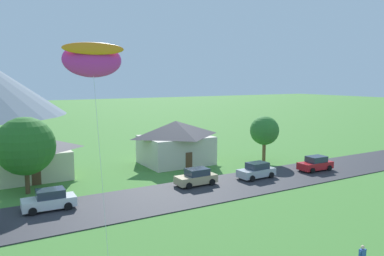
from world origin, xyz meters
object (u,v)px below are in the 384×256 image
(house_leftmost, at_px, (176,142))
(house_left_center, at_px, (31,156))
(tree_left_of_center, at_px, (264,131))
(parked_car_tan_mid_west, at_px, (196,177))
(parked_car_red_mid_east, at_px, (315,164))
(parked_car_silver_east_end, at_px, (256,171))
(kite_flyer_with_kite, at_px, (93,62))
(tree_center, at_px, (25,146))
(parked_car_white_west_end, at_px, (49,200))

(house_leftmost, distance_m, house_left_center, 17.00)
(tree_left_of_center, xyz_separation_m, parked_car_tan_mid_west, (-13.62, -5.45, -3.18))
(house_leftmost, bearing_deg, parked_car_red_mid_east, -43.98)
(house_left_center, xyz_separation_m, parked_car_tan_mid_west, (13.94, -11.44, -1.59))
(tree_left_of_center, bearing_deg, parked_car_silver_east_end, -135.88)
(parked_car_tan_mid_west, bearing_deg, house_left_center, 140.62)
(house_left_center, bearing_deg, parked_car_tan_mid_west, -39.38)
(parked_car_red_mid_east, bearing_deg, tree_left_of_center, 102.82)
(kite_flyer_with_kite, bearing_deg, house_left_center, 91.16)
(tree_left_of_center, bearing_deg, parked_car_tan_mid_west, -158.21)
(house_leftmost, bearing_deg, tree_center, -166.45)
(house_left_center, height_order, parked_car_silver_east_end, house_left_center)
(parked_car_tan_mid_west, distance_m, parked_car_red_mid_east, 15.36)
(tree_center, bearing_deg, house_left_center, 78.53)
(parked_car_white_west_end, bearing_deg, parked_car_silver_east_end, -2.02)
(tree_center, bearing_deg, parked_car_white_west_end, -81.15)
(tree_left_of_center, bearing_deg, kite_flyer_with_kite, -147.85)
(parked_car_white_west_end, height_order, parked_car_silver_east_end, same)
(kite_flyer_with_kite, bearing_deg, house_leftmost, 52.75)
(parked_car_white_west_end, bearing_deg, tree_left_of_center, 11.42)
(parked_car_tan_mid_west, relative_size, kite_flyer_with_kite, 0.33)
(tree_center, distance_m, parked_car_silver_east_end, 23.42)
(tree_center, height_order, parked_car_white_west_end, tree_center)
(house_leftmost, xyz_separation_m, parked_car_silver_east_end, (4.06, -10.99, -1.97))
(house_leftmost, xyz_separation_m, parked_car_red_mid_east, (12.26, -11.83, -1.97))
(parked_car_white_west_end, bearing_deg, parked_car_tan_mid_west, 0.68)
(parked_car_silver_east_end, distance_m, kite_flyer_with_kite, 25.51)
(tree_left_of_center, relative_size, kite_flyer_with_kite, 0.47)
(parked_car_red_mid_east, relative_size, kite_flyer_with_kite, 0.33)
(house_leftmost, bearing_deg, parked_car_white_west_end, -149.19)
(parked_car_silver_east_end, bearing_deg, tree_left_of_center, 44.12)
(house_left_center, height_order, kite_flyer_with_kite, kite_flyer_with_kite)
(parked_car_tan_mid_west, relative_size, parked_car_silver_east_end, 0.99)
(parked_car_white_west_end, height_order, parked_car_tan_mid_west, same)
(house_left_center, relative_size, parked_car_white_west_end, 1.94)
(parked_car_silver_east_end, bearing_deg, tree_center, 163.34)
(tree_left_of_center, height_order, kite_flyer_with_kite, kite_flyer_with_kite)
(tree_left_of_center, distance_m, parked_car_red_mid_east, 8.04)
(house_left_center, xyz_separation_m, tree_left_of_center, (27.56, -5.99, 1.60))
(parked_car_white_west_end, bearing_deg, house_leftmost, 30.81)
(tree_center, distance_m, parked_car_red_mid_east, 31.48)
(parked_car_tan_mid_west, xyz_separation_m, parked_car_red_mid_east, (15.26, -1.75, 0.00))
(house_left_center, height_order, tree_center, tree_center)
(parked_car_silver_east_end, height_order, kite_flyer_with_kite, kite_flyer_with_kite)
(tree_center, xyz_separation_m, parked_car_red_mid_east, (30.36, -7.46, -3.68))
(parked_car_red_mid_east, bearing_deg, house_left_center, 155.69)
(tree_center, xyz_separation_m, parked_car_white_west_end, (0.92, -5.88, -3.68))
(house_left_center, distance_m, parked_car_white_west_end, 11.72)
(parked_car_tan_mid_west, bearing_deg, parked_car_silver_east_end, -7.39)
(house_leftmost, relative_size, house_left_center, 1.07)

